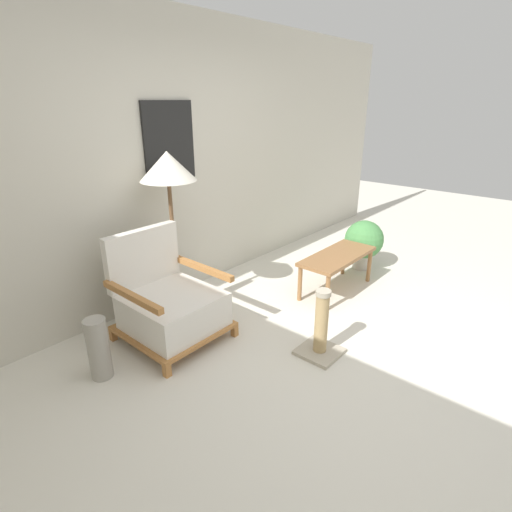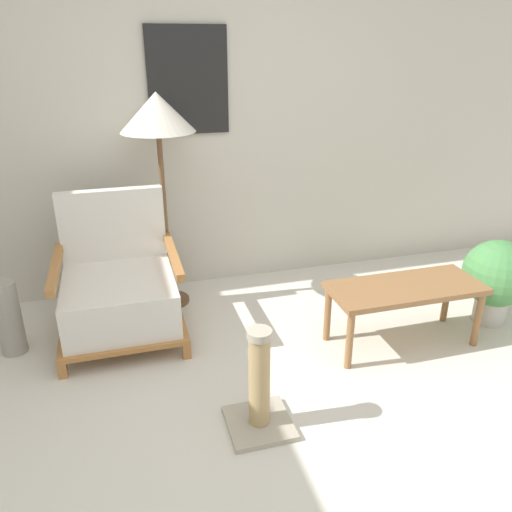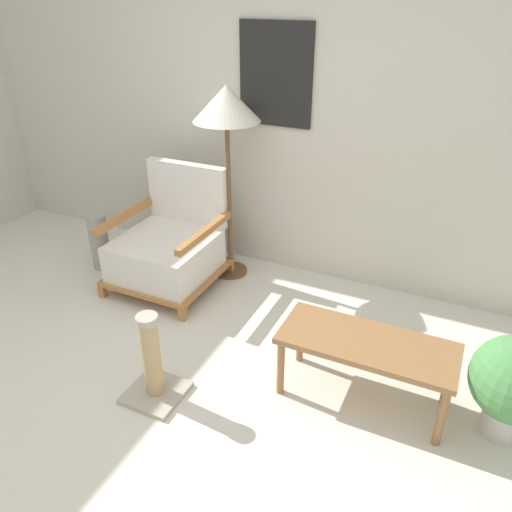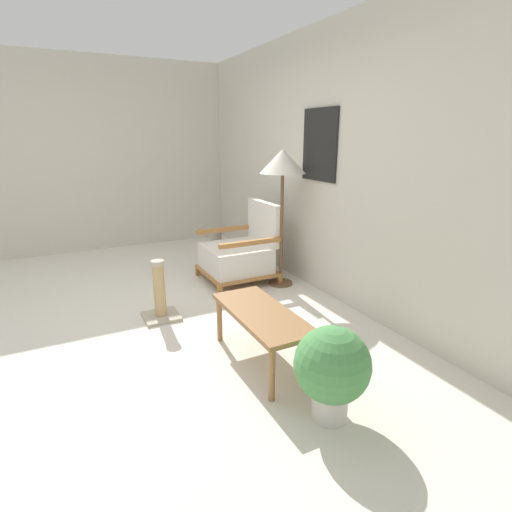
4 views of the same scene
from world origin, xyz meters
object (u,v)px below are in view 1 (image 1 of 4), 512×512
(armchair, at_px, (169,304))
(scratching_post, at_px, (321,331))
(coffee_table, at_px, (338,259))
(potted_plant, at_px, (364,241))
(floor_lamp, at_px, (168,173))
(vase, at_px, (98,349))

(armchair, distance_m, scratching_post, 1.27)
(coffee_table, height_order, potted_plant, potted_plant)
(coffee_table, distance_m, potted_plant, 0.75)
(armchair, bearing_deg, coffee_table, -19.65)
(floor_lamp, xyz_separation_m, vase, (-1.03, -0.39, -1.09))
(potted_plant, bearing_deg, vase, 170.91)
(vase, bearing_deg, coffee_table, -13.50)
(vase, bearing_deg, scratching_post, -39.42)
(floor_lamp, bearing_deg, potted_plant, -22.91)
(armchair, height_order, floor_lamp, floor_lamp)
(armchair, xyz_separation_m, vase, (-0.67, -0.04, -0.08))
(floor_lamp, relative_size, coffee_table, 1.56)
(potted_plant, height_order, scratching_post, potted_plant)
(armchair, xyz_separation_m, coffee_table, (1.71, -0.61, 0.04))
(potted_plant, bearing_deg, armchair, 167.60)
(vase, bearing_deg, armchair, 3.35)
(armchair, height_order, scratching_post, armchair)
(armchair, xyz_separation_m, scratching_post, (0.62, -1.10, -0.11))
(floor_lamp, distance_m, coffee_table, 1.92)
(vase, xyz_separation_m, potted_plant, (3.13, -0.50, 0.10))
(coffee_table, xyz_separation_m, potted_plant, (0.74, 0.07, -0.01))
(floor_lamp, height_order, potted_plant, floor_lamp)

